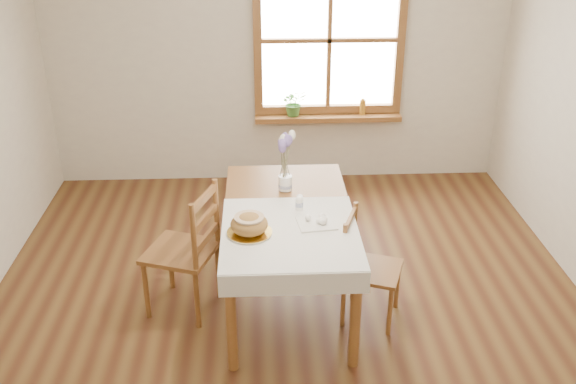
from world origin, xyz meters
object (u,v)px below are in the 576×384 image
chair_left (181,249)px  bread_plate (250,233)px  dining_table (288,222)px  chair_right (373,268)px  flower_vase (285,184)px

chair_left → bread_plate: size_ratio=3.39×
dining_table → chair_left: chair_left is taller
chair_right → flower_vase: (-0.58, 0.57, 0.40)m
dining_table → flower_vase: size_ratio=14.24×
dining_table → bread_plate: size_ratio=5.55×
chair_right → flower_vase: 0.91m
chair_left → bread_plate: (0.50, -0.27, 0.28)m
chair_right → bread_plate: chair_right is taller
bread_plate → flower_vase: bearing=68.0°
chair_right → flower_vase: size_ratio=7.29×
chair_left → chair_right: chair_left is taller
dining_table → chair_right: size_ratio=1.95×
chair_left → chair_right: size_ratio=1.19×
chair_right → bread_plate: 0.92m
dining_table → bread_plate: bread_plate is taller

